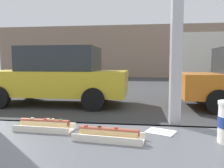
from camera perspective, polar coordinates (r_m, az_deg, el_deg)
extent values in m
plane|color=#38383A|center=(9.17, 8.30, -2.99)|extent=(60.00, 60.00, 0.00)
cube|color=#9E998E|center=(2.95, 10.52, -19.40)|extent=(16.00, 2.80, 0.16)
cube|color=#35373A|center=(1.16, 15.67, -10.62)|extent=(2.34, 0.02, 0.02)
cube|color=gray|center=(21.59, 7.83, 8.08)|extent=(28.00, 1.20, 4.78)
cube|color=silver|center=(1.09, -16.49, -10.86)|extent=(0.27, 0.11, 0.01)
cube|color=silver|center=(1.05, -17.65, -10.91)|extent=(0.26, 0.02, 0.03)
cube|color=silver|center=(1.13, -15.44, -9.74)|extent=(0.26, 0.02, 0.03)
cylinder|color=#DBB77A|center=(1.09, -16.52, -9.70)|extent=(0.23, 0.05, 0.04)
cylinder|color=#9E4733|center=(1.09, -16.54, -9.08)|extent=(0.23, 0.04, 0.03)
cube|color=beige|center=(1.08, -15.76, -8.54)|extent=(0.01, 0.01, 0.01)
cube|color=red|center=(1.08, -16.46, -8.48)|extent=(0.01, 0.01, 0.01)
cube|color=beige|center=(1.11, -19.39, -8.19)|extent=(0.01, 0.01, 0.01)
cube|color=#337A2D|center=(1.05, -12.80, -8.80)|extent=(0.01, 0.01, 0.01)
cube|color=beige|center=(1.07, -14.61, -8.65)|extent=(0.01, 0.01, 0.01)
cube|color=silver|center=(0.92, -0.87, -13.74)|extent=(0.29, 0.11, 0.01)
cube|color=silver|center=(0.88, -1.56, -13.86)|extent=(0.28, 0.04, 0.03)
cube|color=silver|center=(0.95, -0.24, -12.37)|extent=(0.28, 0.04, 0.03)
cylinder|color=tan|center=(0.91, -0.87, -12.37)|extent=(0.24, 0.07, 0.04)
cylinder|color=#9E4733|center=(0.91, -0.87, -11.65)|extent=(0.24, 0.05, 0.03)
cube|color=red|center=(0.92, -3.12, -10.76)|extent=(0.01, 0.01, 0.01)
cube|color=#337A2D|center=(0.92, -3.24, -10.75)|extent=(0.01, 0.01, 0.01)
cube|color=red|center=(0.94, -6.56, -10.47)|extent=(0.01, 0.01, 0.01)
cube|color=red|center=(0.90, 1.03, -11.06)|extent=(0.01, 0.01, 0.01)
cube|color=white|center=(1.04, 12.13, -11.67)|extent=(0.15, 0.13, 0.00)
cube|color=gold|center=(7.42, -13.79, 0.37)|extent=(4.46, 1.82, 0.75)
cube|color=#282D33|center=(7.35, -12.77, 6.14)|extent=(2.32, 1.60, 0.74)
cylinder|color=black|center=(7.98, -2.03, -1.85)|extent=(0.64, 0.18, 0.64)
cylinder|color=black|center=(6.21, -4.76, -3.89)|extent=(0.64, 0.18, 0.64)
cylinder|color=black|center=(8.85, -19.98, -1.45)|extent=(0.64, 0.18, 0.64)
cylinder|color=black|center=(8.12, 21.26, -2.07)|extent=(0.64, 0.18, 0.64)
cylinder|color=black|center=(6.37, 25.23, -4.14)|extent=(0.64, 0.18, 0.64)
cube|color=silver|center=(13.60, 26.12, 6.15)|extent=(4.67, 2.20, 2.39)
cylinder|color=black|center=(14.45, 21.52, 1.49)|extent=(0.90, 0.24, 0.90)
cylinder|color=black|center=(12.33, 24.01, 0.82)|extent=(0.90, 0.24, 0.90)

